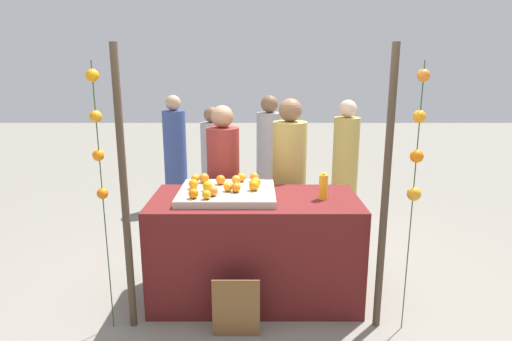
{
  "coord_description": "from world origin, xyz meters",
  "views": [
    {
      "loc": [
        0.01,
        -3.52,
        1.99
      ],
      "look_at": [
        0.0,
        0.15,
        1.11
      ],
      "focal_mm": 30.54,
      "sensor_mm": 36.0,
      "label": 1
    }
  ],
  "objects_px": {
    "stall_counter": "(256,248)",
    "juice_bottle": "(324,187)",
    "vendor_left": "(225,191)",
    "chalkboard_sign": "(237,308)",
    "vendor_right": "(290,188)",
    "orange_1": "(205,178)",
    "orange_0": "(196,178)"
  },
  "relations": [
    {
      "from": "orange_1",
      "to": "vendor_left",
      "type": "distance_m",
      "value": 0.54
    },
    {
      "from": "stall_counter",
      "to": "orange_1",
      "type": "xyz_separation_m",
      "value": [
        -0.46,
        0.26,
        0.56
      ]
    },
    {
      "from": "stall_counter",
      "to": "juice_bottle",
      "type": "distance_m",
      "value": 0.8
    },
    {
      "from": "juice_bottle",
      "to": "orange_0",
      "type": "bearing_deg",
      "value": 164.08
    },
    {
      "from": "chalkboard_sign",
      "to": "vendor_right",
      "type": "height_order",
      "value": "vendor_right"
    },
    {
      "from": "stall_counter",
      "to": "orange_1",
      "type": "relative_size",
      "value": 20.04
    },
    {
      "from": "chalkboard_sign",
      "to": "orange_0",
      "type": "bearing_deg",
      "value": 114.43
    },
    {
      "from": "stall_counter",
      "to": "vendor_left",
      "type": "xyz_separation_m",
      "value": [
        -0.32,
        0.72,
        0.3
      ]
    },
    {
      "from": "stall_counter",
      "to": "vendor_left",
      "type": "relative_size",
      "value": 1.08
    },
    {
      "from": "orange_1",
      "to": "juice_bottle",
      "type": "relative_size",
      "value": 0.39
    },
    {
      "from": "vendor_left",
      "to": "vendor_right",
      "type": "distance_m",
      "value": 0.66
    },
    {
      "from": "orange_1",
      "to": "chalkboard_sign",
      "type": "relative_size",
      "value": 0.18
    },
    {
      "from": "juice_bottle",
      "to": "chalkboard_sign",
      "type": "height_order",
      "value": "juice_bottle"
    },
    {
      "from": "orange_0",
      "to": "vendor_left",
      "type": "distance_m",
      "value": 0.55
    },
    {
      "from": "chalkboard_sign",
      "to": "juice_bottle",
      "type": "bearing_deg",
      "value": 38.39
    },
    {
      "from": "stall_counter",
      "to": "juice_bottle",
      "type": "relative_size",
      "value": 7.79
    },
    {
      "from": "orange_0",
      "to": "chalkboard_sign",
      "type": "height_order",
      "value": "orange_0"
    },
    {
      "from": "vendor_left",
      "to": "vendor_right",
      "type": "height_order",
      "value": "vendor_right"
    },
    {
      "from": "vendor_right",
      "to": "orange_1",
      "type": "bearing_deg",
      "value": -150.59
    },
    {
      "from": "stall_counter",
      "to": "juice_bottle",
      "type": "height_order",
      "value": "juice_bottle"
    },
    {
      "from": "vendor_right",
      "to": "vendor_left",
      "type": "bearing_deg",
      "value": 179.4
    },
    {
      "from": "orange_0",
      "to": "chalkboard_sign",
      "type": "relative_size",
      "value": 0.15
    },
    {
      "from": "stall_counter",
      "to": "chalkboard_sign",
      "type": "xyz_separation_m",
      "value": [
        -0.14,
        -0.6,
        -0.23
      ]
    },
    {
      "from": "vendor_left",
      "to": "chalkboard_sign",
      "type": "bearing_deg",
      "value": -82.27
    },
    {
      "from": "stall_counter",
      "to": "vendor_left",
      "type": "bearing_deg",
      "value": 113.91
    },
    {
      "from": "stall_counter",
      "to": "orange_1",
      "type": "height_order",
      "value": "orange_1"
    },
    {
      "from": "vendor_right",
      "to": "orange_0",
      "type": "bearing_deg",
      "value": -153.87
    },
    {
      "from": "chalkboard_sign",
      "to": "vendor_left",
      "type": "bearing_deg",
      "value": 97.73
    },
    {
      "from": "orange_0",
      "to": "vendor_right",
      "type": "xyz_separation_m",
      "value": [
        0.88,
        0.43,
        -0.22
      ]
    },
    {
      "from": "stall_counter",
      "to": "vendor_left",
      "type": "height_order",
      "value": "vendor_left"
    },
    {
      "from": "chalkboard_sign",
      "to": "vendor_right",
      "type": "xyz_separation_m",
      "value": [
        0.48,
        1.31,
        0.56
      ]
    },
    {
      "from": "orange_1",
      "to": "orange_0",
      "type": "bearing_deg",
      "value": 167.21
    }
  ]
}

